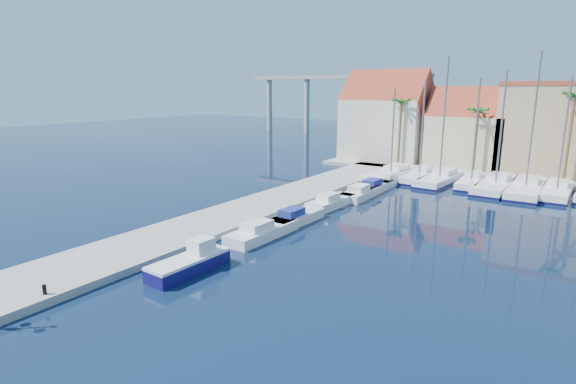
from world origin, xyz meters
name	(u,v)px	position (x,y,z in m)	size (l,w,h in m)	color
ground	(233,284)	(0.00, 0.00, 0.00)	(260.00, 260.00, 0.00)	black
quay_west	(255,208)	(-9.00, 13.50, 0.25)	(6.00, 77.00, 0.50)	gray
shore_north	(530,173)	(10.00, 48.00, 0.25)	(54.00, 16.00, 0.50)	gray
bollard	(44,290)	(-6.60, -7.41, 0.76)	(0.21, 0.21, 0.53)	black
fishing_boat	(191,262)	(-3.33, -0.12, 0.63)	(2.00, 5.49, 1.90)	#130E55
motorboat_west_0	(262,231)	(-3.70, 7.56, 0.51)	(2.31, 6.75, 1.40)	white
motorboat_west_1	(295,218)	(-3.64, 12.10, 0.51)	(2.13, 6.11, 1.40)	white
motorboat_west_2	(331,201)	(-3.82, 18.68, 0.51)	(2.38, 6.35, 1.40)	white
motorboat_west_3	(361,192)	(-3.13, 23.86, 0.51)	(2.28, 6.90, 1.40)	white
motorboat_west_4	(374,186)	(-3.22, 27.46, 0.51)	(2.29, 6.62, 1.40)	white
motorboat_west_5	(390,179)	(-3.28, 32.16, 0.51)	(2.46, 7.46, 1.40)	white
sailboat_0	(393,174)	(-4.17, 35.54, 0.55)	(3.93, 12.07, 11.07)	white
sailboat_1	(421,175)	(-0.92, 36.39, 0.58)	(2.68, 9.61, 12.02)	white
sailboat_2	(441,178)	(1.75, 36.00, 0.60)	(3.63, 11.18, 14.69)	white
sailboat_3	(472,181)	(5.22, 36.13, 0.60)	(2.69, 8.91, 12.22)	white
sailboat_4	(497,184)	(7.91, 35.95, 0.57)	(3.48, 11.72, 12.99)	white
sailboat_5	(526,188)	(10.89, 35.81, 0.59)	(3.40, 11.95, 14.85)	white
sailboat_6	(557,191)	(13.82, 35.86, 0.59)	(2.73, 9.70, 12.33)	white
building_0	(387,120)	(-10.00, 47.00, 6.52)	(12.30, 9.00, 13.50)	beige
building_1	(469,132)	(2.00, 47.00, 5.30)	(10.30, 8.00, 11.00)	#CBBA8F
building_2	(563,128)	(13.00, 48.00, 6.26)	(14.20, 10.20, 11.50)	tan
palm_0	(401,104)	(-6.00, 42.00, 9.08)	(2.60, 2.60, 10.15)	brown
palm_1	(478,113)	(4.00, 42.00, 8.14)	(2.60, 2.60, 9.15)	brown
palm_2	(575,99)	(14.00, 42.00, 10.02)	(2.60, 2.60, 11.15)	brown
viaduct	(331,93)	(-39.07, 82.00, 10.25)	(48.00, 2.20, 14.45)	#9E9E99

